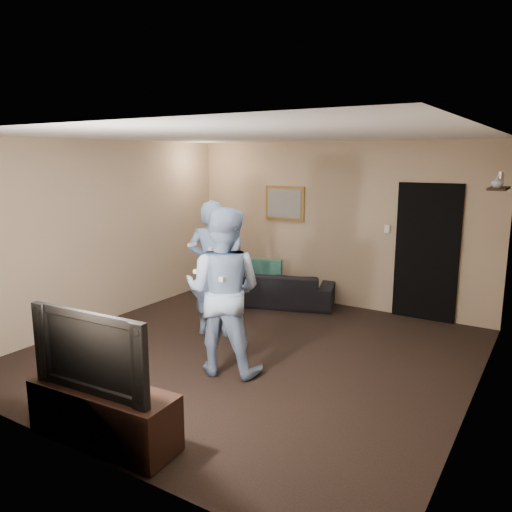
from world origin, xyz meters
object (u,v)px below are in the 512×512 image
Objects in this scene: sofa at (277,288)px; wii_player_left at (213,268)px; television at (100,348)px; wii_player_right at (223,291)px; tv_console at (104,414)px.

wii_player_left is (-0.06, -1.64, 0.64)m from sofa.
television is 1.70m from wii_player_right.
wii_player_left reaches higher than sofa.
sofa is 1.76m from wii_player_left.
wii_player_left is at bearing 103.61° from tv_console.
wii_player_right is (0.02, 1.70, 0.09)m from television.
tv_console is 1.12× the size of television.
wii_player_left is 1.22m from wii_player_right.
television is 2.73m from wii_player_left.
wii_player_right is at bearing 85.79° from television.
wii_player_left is (-0.80, 2.60, 0.66)m from tv_console.
sofa is 1.01× the size of wii_player_left.
wii_player_right is (0.76, -2.54, 0.65)m from sofa.
tv_console is 0.58m from television.
wii_player_right reaches higher than wii_player_left.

